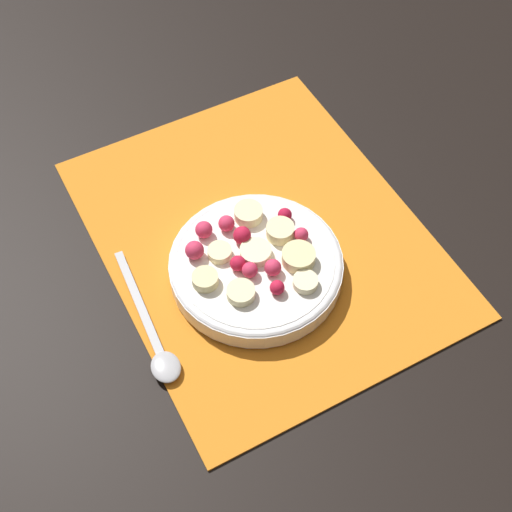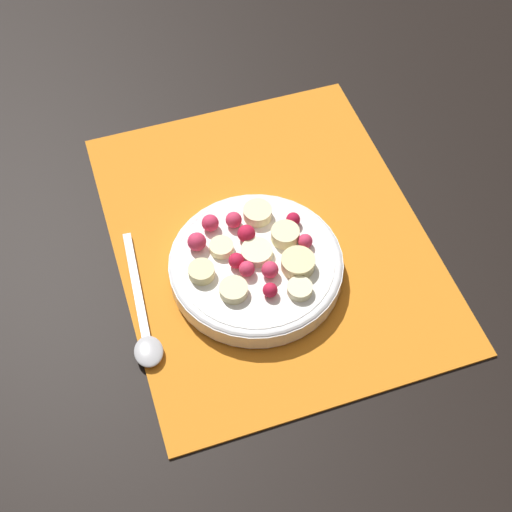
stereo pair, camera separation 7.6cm
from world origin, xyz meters
name	(u,v)px [view 1 (the left image)]	position (x,y,z in m)	size (l,w,h in m)	color
ground_plane	(261,237)	(0.00, 0.00, 0.00)	(3.00, 3.00, 0.00)	black
placemat	(261,236)	(0.00, 0.00, 0.00)	(0.43, 0.35, 0.01)	orange
fruit_bowl	(256,264)	(-0.04, 0.03, 0.02)	(0.19, 0.19, 0.05)	white
spoon	(155,342)	(-0.07, 0.16, 0.01)	(0.17, 0.03, 0.01)	#B2B2B7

